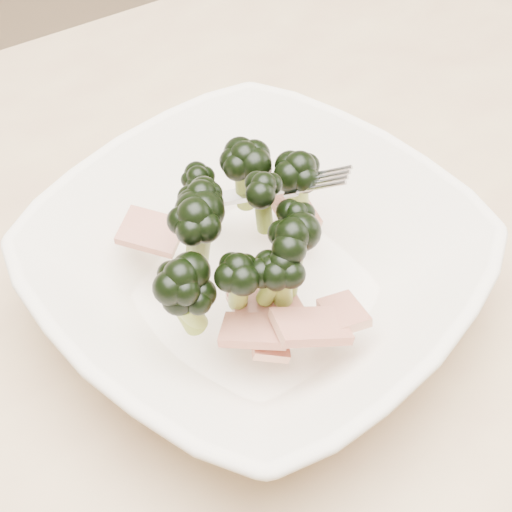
% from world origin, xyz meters
% --- Properties ---
extents(dining_table, '(1.20, 0.80, 0.75)m').
position_xyz_m(dining_table, '(0.00, 0.00, 0.65)').
color(dining_table, tan).
rests_on(dining_table, ground).
extents(broccoli_dish, '(0.37, 0.37, 0.13)m').
position_xyz_m(broccoli_dish, '(0.01, -0.03, 0.79)').
color(broccoli_dish, silver).
rests_on(broccoli_dish, dining_table).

